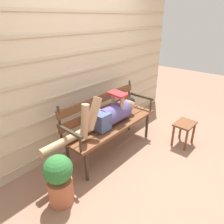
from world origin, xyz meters
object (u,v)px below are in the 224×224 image
park_bench (108,119)px  footstool (184,128)px  reclining_person (108,115)px  potted_plant (59,179)px

park_bench → footstool: (0.89, -0.82, -0.22)m
park_bench → reclining_person: size_ratio=0.96×
reclining_person → footstool: 1.27m
reclining_person → potted_plant: reclining_person is taller
park_bench → reclining_person: reclining_person is taller
reclining_person → footstool: size_ratio=4.29×
footstool → potted_plant: potted_plant is taller
park_bench → potted_plant: bearing=-165.7°
footstool → potted_plant: (-2.00, 0.54, 0.03)m
park_bench → reclining_person: 0.16m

